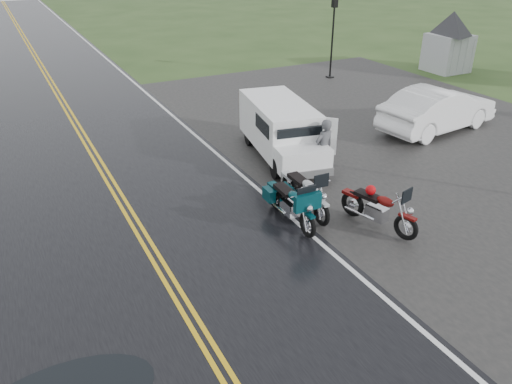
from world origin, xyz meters
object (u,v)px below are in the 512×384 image
Objects in this scene: person_at_van at (324,149)px; visitor_center at (452,27)px; lamp_post_far_right at (332,40)px; van_white at (277,151)px; sedan_white at (438,110)px; motorcycle_teal at (308,215)px; motorcycle_silver at (322,204)px; motorcycle_red at (407,218)px.

visitor_center is at bearing -157.01° from person_at_van.
visitor_center reaches higher than lamp_post_far_right.
van_white is 0.95× the size of sedan_white.
motorcycle_teal is at bearing -127.13° from lamp_post_far_right.
visitor_center is 6.85m from lamp_post_far_right.
van_white is at bearing 84.78° from motorcycle_silver.
motorcycle_red is 2.41m from motorcycle_teal.
lamp_post_far_right is at bearing -13.87° from sedan_white.
person_at_van is at bearing 51.14° from motorcycle_teal.
visitor_center is at bearing 26.42° from motorcycle_red.
motorcycle_silver is 0.49× the size of van_white.
van_white is at bearing 89.97° from sedan_white.
lamp_post_far_right is (-6.63, 1.71, -0.40)m from visitor_center.
motorcycle_teal reaches higher than motorcycle_red.
van_white is (1.03, 3.37, 0.27)m from motorcycle_teal.
motorcycle_red is 4.73m from van_white.
motorcycle_silver is (-1.45, 1.54, 0.03)m from motorcycle_red.
lamp_post_far_right is (7.32, 9.99, 1.07)m from person_at_van.
van_white is at bearing -28.28° from person_at_van.
sedan_white is 1.27× the size of lamp_post_far_right.
person_at_van reaches higher than sedan_white.
sedan_white is at bearing 27.56° from motorcycle_teal.
visitor_center is 7.01× the size of motorcycle_teal.
motorcycle_teal is at bearing -151.47° from motorcycle_silver.
motorcycle_teal is at bearing -145.74° from visitor_center.
lamp_post_far_right is (9.72, 12.84, 1.32)m from motorcycle_teal.
lamp_post_far_right is (7.65, 14.08, 1.33)m from motorcycle_red.
person_at_van is 0.46× the size of lamp_post_far_right.
lamp_post_far_right is (9.10, 12.54, 1.30)m from motorcycle_silver.
motorcycle_teal is 0.70m from motorcycle_silver.
lamp_post_far_right is (1.05, 8.56, 1.16)m from sedan_white.
van_white is 2.60× the size of person_at_van.
motorcycle_silver is 3.10m from van_white.
lamp_post_far_right is at bearing -133.95° from person_at_van.
van_white reaches higher than sedan_white.
lamp_post_far_right is (8.70, 9.47, 1.05)m from van_white.
motorcycle_silver is at bearing 109.46° from sedan_white.
person_at_van reaches higher than motorcycle_teal.
motorcycle_teal is 9.67m from sedan_white.
visitor_center reaches higher than person_at_van.
motorcycle_silver reaches higher than motorcycle_teal.
person_at_van is (1.78, 2.55, 0.23)m from motorcycle_silver.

